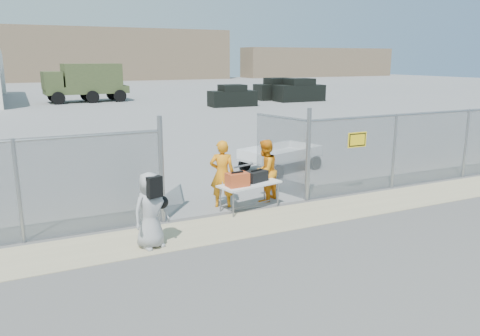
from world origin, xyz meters
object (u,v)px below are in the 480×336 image
security_worker_left (222,174)px  security_worker_right (265,171)px  visitor (151,210)px  utility_trailer (280,158)px  folding_table (250,196)px

security_worker_left → security_worker_right: 1.24m
security_worker_right → security_worker_left: bearing=-30.1°
security_worker_left → visitor: (-2.35, -1.83, -0.09)m
security_worker_left → security_worker_right: security_worker_left is taller
security_worker_left → visitor: 2.98m
visitor → utility_trailer: 7.48m
security_worker_left → visitor: bearing=62.7°
folding_table → security_worker_right: bearing=22.7°
security_worker_right → folding_table: bearing=4.6°
visitor → utility_trailer: bearing=23.3°
folding_table → security_worker_right: 0.97m
folding_table → security_worker_left: security_worker_left is taller
folding_table → utility_trailer: size_ratio=0.46×
folding_table → security_worker_left: 0.90m
visitor → utility_trailer: visitor is taller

